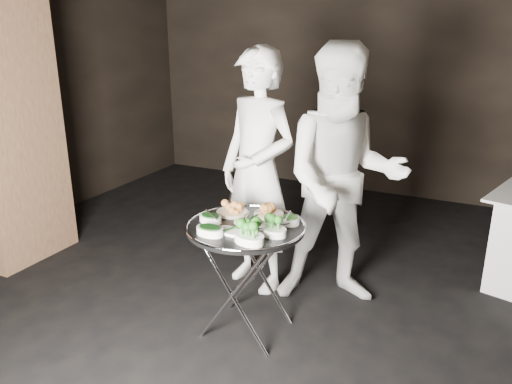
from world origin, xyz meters
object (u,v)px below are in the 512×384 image
at_px(serving_tray, 246,227).
at_px(waiter_right, 343,179).
at_px(waiter_left, 258,172).
at_px(tray_stand, 246,275).

relative_size(serving_tray, waiter_right, 0.41).
distance_m(serving_tray, waiter_left, 0.70).
bearing_deg(serving_tray, waiter_left, 109.18).
height_order(serving_tray, waiter_left, waiter_left).
bearing_deg(serving_tray, tray_stand, 180.00).
distance_m(tray_stand, waiter_left, 0.85).
bearing_deg(waiter_left, serving_tray, -52.42).
xyz_separation_m(tray_stand, waiter_left, (-0.22, 0.64, 0.51)).
distance_m(serving_tray, waiter_right, 0.83).
xyz_separation_m(waiter_left, waiter_right, (0.64, 0.05, 0.02)).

